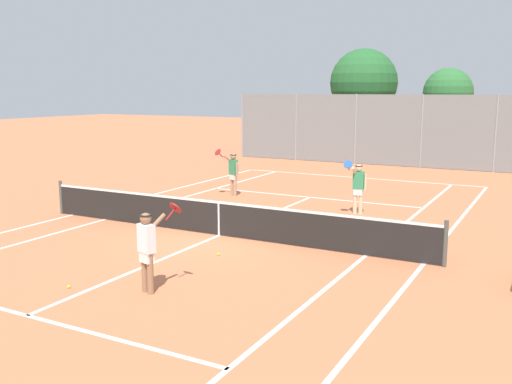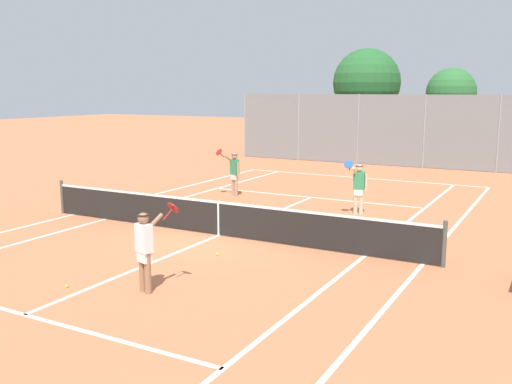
% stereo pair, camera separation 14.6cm
% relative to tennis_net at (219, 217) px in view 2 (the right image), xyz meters
% --- Properties ---
extents(ground_plane, '(120.00, 120.00, 0.00)m').
position_rel_tennis_net_xyz_m(ground_plane, '(0.00, 0.00, -0.51)').
color(ground_plane, '#C67047').
extents(court_line_markings, '(11.10, 23.90, 0.01)m').
position_rel_tennis_net_xyz_m(court_line_markings, '(0.00, 0.00, -0.51)').
color(court_line_markings, white).
rests_on(court_line_markings, ground).
extents(tennis_net, '(12.00, 0.10, 1.07)m').
position_rel_tennis_net_xyz_m(tennis_net, '(0.00, 0.00, 0.00)').
color(tennis_net, '#474C47').
rests_on(tennis_net, ground).
extents(player_near_side, '(0.80, 0.70, 1.77)m').
position_rel_tennis_net_xyz_m(player_near_side, '(1.15, -4.45, 0.42)').
color(player_near_side, '#936B4C').
rests_on(player_near_side, ground).
extents(player_far_left, '(0.86, 0.68, 1.77)m').
position_rel_tennis_net_xyz_m(player_far_left, '(-2.67, 5.31, 0.42)').
color(player_far_left, tan).
rests_on(player_far_left, ground).
extents(player_far_right, '(0.58, 0.80, 1.77)m').
position_rel_tennis_net_xyz_m(player_far_right, '(2.46, 4.42, 0.42)').
color(player_far_right, beige).
rests_on(player_far_right, ground).
extents(loose_tennis_ball_0, '(0.07, 0.07, 0.07)m').
position_rel_tennis_net_xyz_m(loose_tennis_ball_0, '(1.00, -1.64, -0.48)').
color(loose_tennis_ball_0, '#D1DB33').
rests_on(loose_tennis_ball_0, ground).
extents(loose_tennis_ball_1, '(0.07, 0.07, 0.07)m').
position_rel_tennis_net_xyz_m(loose_tennis_ball_1, '(-1.65, 3.94, -0.48)').
color(loose_tennis_ball_1, '#D1DB33').
rests_on(loose_tennis_ball_1, ground).
extents(loose_tennis_ball_2, '(0.07, 0.07, 0.07)m').
position_rel_tennis_net_xyz_m(loose_tennis_ball_2, '(-0.42, -5.02, -0.48)').
color(loose_tennis_ball_2, '#D1DB33').
rests_on(loose_tennis_ball_2, ground).
extents(back_fence, '(17.55, 0.08, 3.73)m').
position_rel_tennis_net_xyz_m(back_fence, '(0.00, 16.69, 1.35)').
color(back_fence, gray).
rests_on(back_fence, ground).
extents(tree_behind_left, '(4.00, 4.00, 6.37)m').
position_rel_tennis_net_xyz_m(tree_behind_left, '(-2.72, 20.68, 3.73)').
color(tree_behind_left, brown).
rests_on(tree_behind_left, ground).
extents(tree_behind_right, '(2.69, 2.69, 5.13)m').
position_rel_tennis_net_xyz_m(tree_behind_right, '(2.30, 19.95, 3.18)').
color(tree_behind_right, brown).
rests_on(tree_behind_right, ground).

